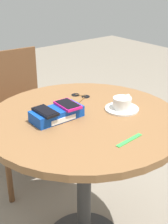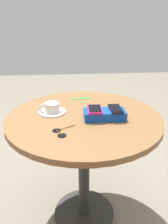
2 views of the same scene
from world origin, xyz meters
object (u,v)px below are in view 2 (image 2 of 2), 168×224
(lanyard_strap, at_px, (80,98))
(sunglasses, at_px, (60,132))
(round_table, at_px, (84,137))
(phone_magenta, at_px, (95,109))
(phone_black, at_px, (116,109))
(coffee_cup, at_px, (51,107))
(phone_box, at_px, (105,115))
(saucer, at_px, (52,112))

(lanyard_strap, height_order, sunglasses, sunglasses)
(round_table, relative_size, phone_magenta, 7.03)
(phone_black, bearing_deg, sunglasses, 25.55)
(phone_black, height_order, coffee_cup, same)
(phone_magenta, bearing_deg, phone_box, 173.21)
(phone_box, height_order, phone_magenta, phone_magenta)
(coffee_cup, height_order, lanyard_strap, coffee_cup)
(phone_black, bearing_deg, saucer, -16.46)
(phone_box, bearing_deg, sunglasses, 30.13)
(lanyard_strap, bearing_deg, round_table, 90.97)
(phone_box, distance_m, lanyard_strap, 0.34)
(phone_box, xyz_separation_m, lanyard_strap, (0.11, -0.32, -0.02))
(phone_box, xyz_separation_m, phone_magenta, (0.05, -0.01, 0.03))
(phone_black, relative_size, sunglasses, 1.00)
(phone_box, height_order, saucer, phone_box)
(saucer, distance_m, coffee_cup, 0.03)
(phone_magenta, height_order, sunglasses, phone_magenta)
(phone_box, bearing_deg, saucer, -20.30)
(saucer, height_order, sunglasses, saucer)
(saucer, bearing_deg, phone_box, 159.70)
(sunglasses, bearing_deg, phone_magenta, -141.98)
(phone_box, bearing_deg, phone_black, -176.17)
(phone_magenta, xyz_separation_m, lanyard_strap, (0.06, -0.31, -0.05))
(lanyard_strap, bearing_deg, phone_box, 109.04)
(round_table, xyz_separation_m, phone_box, (-0.11, 0.05, 0.16))
(coffee_cup, bearing_deg, round_table, 163.69)
(phone_black, xyz_separation_m, sunglasses, (0.29, 0.14, -0.05))
(saucer, relative_size, coffee_cup, 1.35)
(phone_magenta, xyz_separation_m, coffee_cup, (0.23, -0.10, -0.02))
(phone_box, distance_m, saucer, 0.30)
(phone_box, xyz_separation_m, coffee_cup, (0.29, -0.10, 0.01))
(phone_magenta, height_order, saucer, phone_magenta)
(sunglasses, bearing_deg, lanyard_strap, -105.18)
(phone_box, xyz_separation_m, saucer, (0.28, -0.10, -0.02))
(round_table, distance_m, phone_box, 0.20)
(round_table, height_order, coffee_cup, coffee_cup)
(round_table, relative_size, saucer, 5.58)
(round_table, xyz_separation_m, sunglasses, (0.13, 0.19, 0.14))
(saucer, relative_size, lanyard_strap, 1.14)
(phone_box, relative_size, phone_magenta, 1.82)
(phone_black, distance_m, sunglasses, 0.33)
(round_table, bearing_deg, saucer, -16.79)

